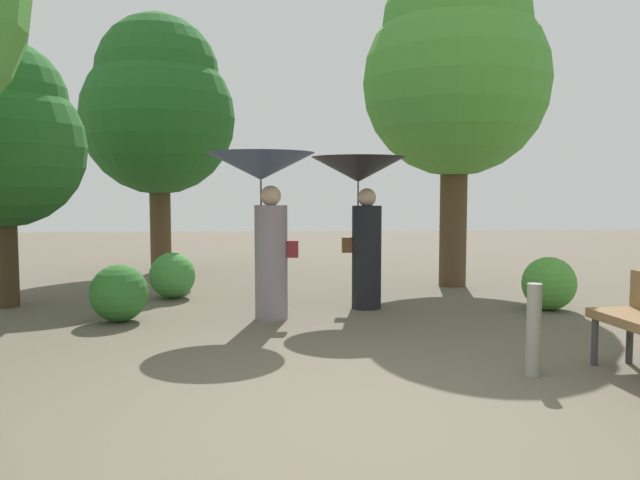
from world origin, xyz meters
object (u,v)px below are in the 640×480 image
person_left (264,194)px  person_right (361,195)px  path_marker_post (534,330)px  tree_near_left (2,133)px  tree_far_back (158,105)px  tree_mid_right (456,66)px

person_left → person_right: size_ratio=1.01×
path_marker_post → tree_near_left: bearing=148.3°
person_left → tree_near_left: size_ratio=0.57×
person_right → tree_far_back: size_ratio=0.41×
tree_far_back → tree_mid_right: bearing=-21.5°
person_right → tree_far_back: tree_far_back is taller
person_left → tree_near_left: bearing=81.8°
person_left → person_right: bearing=-54.8°
person_left → tree_mid_right: tree_mid_right is taller
person_right → tree_mid_right: 3.24m
tree_near_left → path_marker_post: tree_near_left is taller
person_left → tree_near_left: tree_near_left is taller
person_left → path_marker_post: (2.26, -2.48, -1.11)m
person_left → person_right: person_left is taller
person_right → tree_mid_right: (1.75, 1.83, 2.03)m
person_right → tree_near_left: size_ratio=0.56×
tree_far_back → person_right: bearing=-49.3°
person_left → tree_near_left: (-3.41, 1.02, 0.78)m
path_marker_post → person_left: bearing=132.4°
person_right → path_marker_post: (1.03, -3.10, -1.09)m
person_right → tree_mid_right: bearing=-35.2°
tree_mid_right → tree_far_back: size_ratio=1.11×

